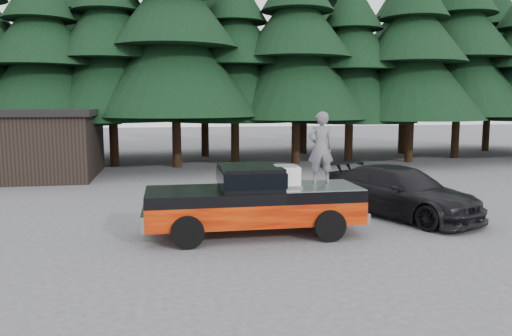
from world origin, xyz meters
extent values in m
plane|color=#474649|center=(0.00, 0.00, 0.00)|extent=(120.00, 120.00, 0.00)
cube|color=black|center=(0.66, -0.49, 1.62)|extent=(1.66, 1.90, 0.59)
cube|color=white|center=(1.62, -0.55, 1.60)|extent=(0.81, 0.69, 0.53)
imported|color=#5B5961|center=(2.75, -0.16, 2.35)|extent=(0.77, 0.53, 2.04)
imported|color=black|center=(5.76, 0.95, 0.79)|extent=(4.40, 5.85, 1.58)
cube|color=black|center=(-9.00, 12.00, 1.50)|extent=(8.00, 6.00, 3.00)
cube|color=black|center=(-9.00, 12.00, 3.15)|extent=(8.40, 6.40, 0.30)
camera|label=1|loc=(-1.54, -13.69, 3.64)|focal=35.00mm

